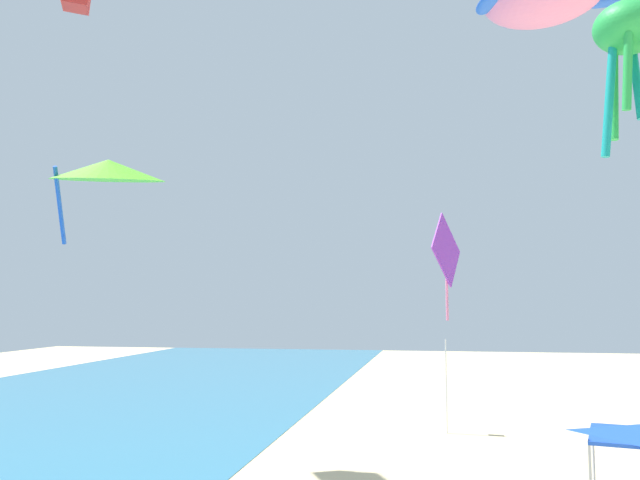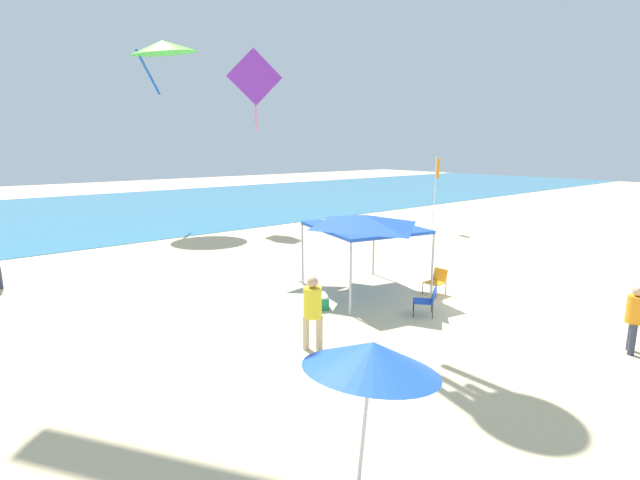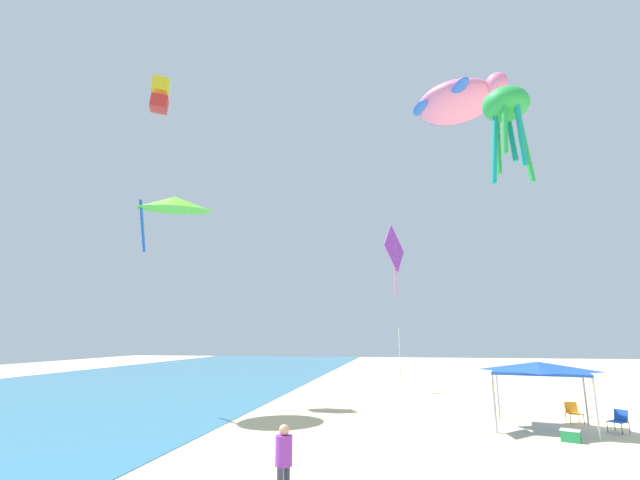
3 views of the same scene
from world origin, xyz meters
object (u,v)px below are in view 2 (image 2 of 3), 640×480
at_px(cooler_box, 320,301).
at_px(kite_diamond_purple, 255,80).
at_px(folding_chair_near_cooler, 437,280).
at_px(banner_flag, 436,187).
at_px(canopy_tent, 364,222).
at_px(person_watching_sky, 313,307).
at_px(beach_umbrella, 372,356).
at_px(folding_chair_left_of_tent, 427,299).
at_px(person_far_stroller, 635,314).
at_px(kite_delta_lime, 163,47).

height_order(cooler_box, kite_diamond_purple, kite_diamond_purple).
distance_m(folding_chair_near_cooler, banner_flag, 11.99).
bearing_deg(kite_diamond_purple, canopy_tent, 111.05).
distance_m(folding_chair_near_cooler, cooler_box, 4.01).
xyz_separation_m(banner_flag, person_watching_sky, (-15.10, -7.89, -1.45)).
height_order(canopy_tent, banner_flag, banner_flag).
height_order(beach_umbrella, banner_flag, banner_flag).
relative_size(canopy_tent, beach_umbrella, 1.65).
relative_size(beach_umbrella, folding_chair_left_of_tent, 2.98).
xyz_separation_m(canopy_tent, beach_umbrella, (-6.34, -6.52, -0.25)).
bearing_deg(person_far_stroller, person_watching_sky, -63.10).
bearing_deg(canopy_tent, person_far_stroller, -77.49).
xyz_separation_m(canopy_tent, cooler_box, (-2.06, -0.27, -2.13)).
xyz_separation_m(folding_chair_left_of_tent, person_watching_sky, (-3.92, 0.29, 0.58)).
xyz_separation_m(beach_umbrella, folding_chair_near_cooler, (8.03, 4.86, -1.61)).
height_order(beach_umbrella, person_far_stroller, beach_umbrella).
height_order(banner_flag, kite_delta_lime, kite_delta_lime).
distance_m(folding_chair_left_of_tent, kite_delta_lime, 21.47).
relative_size(folding_chair_near_cooler, person_far_stroller, 0.51).
relative_size(canopy_tent, kite_delta_lime, 0.86).
bearing_deg(cooler_box, beach_umbrella, -124.42).
relative_size(beach_umbrella, banner_flag, 0.58).
relative_size(folding_chair_near_cooler, banner_flag, 0.20).
bearing_deg(canopy_tent, folding_chair_left_of_tent, -92.04).
relative_size(folding_chair_left_of_tent, person_watching_sky, 0.46).
bearing_deg(cooler_box, canopy_tent, 7.41).
distance_m(canopy_tent, banner_flag, 12.38).
relative_size(person_far_stroller, kite_delta_lime, 0.34).
xyz_separation_m(banner_flag, kite_delta_lime, (-10.79, 10.97, 7.69)).
height_order(person_far_stroller, kite_diamond_purple, kite_diamond_purple).
relative_size(canopy_tent, person_watching_sky, 2.24).
height_order(beach_umbrella, kite_diamond_purple, kite_diamond_purple).
xyz_separation_m(cooler_box, kite_delta_lime, (2.35, 16.75, 9.99)).
distance_m(beach_umbrella, folding_chair_left_of_tent, 7.51).
bearing_deg(banner_flag, person_far_stroller, -126.76).
distance_m(folding_chair_near_cooler, kite_delta_lime, 20.62).
xyz_separation_m(person_far_stroller, kite_delta_lime, (-1.30, 23.67, 9.24)).
relative_size(banner_flag, person_far_stroller, 2.59).
relative_size(folding_chair_left_of_tent, kite_delta_lime, 0.18).
height_order(canopy_tent, beach_umbrella, canopy_tent).
distance_m(canopy_tent, cooler_box, 2.97).
distance_m(folding_chair_left_of_tent, person_watching_sky, 3.98).
height_order(beach_umbrella, folding_chair_left_of_tent, beach_umbrella).
relative_size(beach_umbrella, kite_diamond_purple, 0.79).
height_order(folding_chair_near_cooler, kite_diamond_purple, kite_diamond_purple).
bearing_deg(kite_delta_lime, folding_chair_near_cooler, -12.52).
bearing_deg(canopy_tent, kite_diamond_purple, 95.42).
bearing_deg(kite_delta_lime, canopy_tent, -17.96).
xyz_separation_m(folding_chair_near_cooler, banner_flag, (9.39, 7.17, 2.03)).
height_order(kite_diamond_purple, kite_delta_lime, kite_delta_lime).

